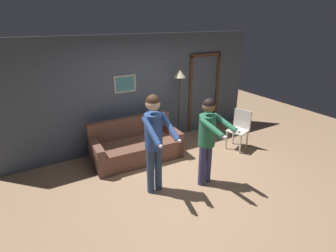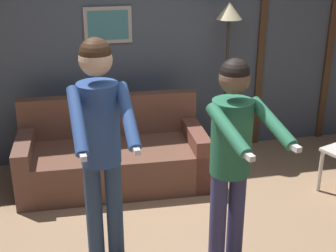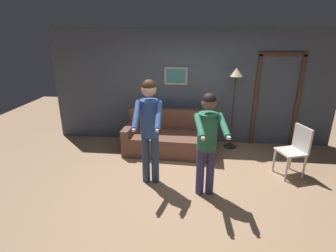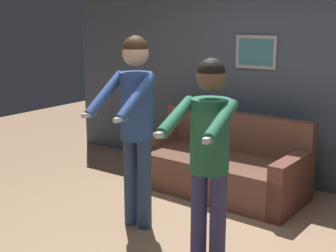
{
  "view_description": "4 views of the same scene",
  "coord_description": "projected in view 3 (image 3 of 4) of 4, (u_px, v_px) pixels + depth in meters",
  "views": [
    {
      "loc": [
        -2.41,
        -3.43,
        2.89
      ],
      "look_at": [
        -0.33,
        0.13,
        1.21
      ],
      "focal_mm": 28.0,
      "sensor_mm": 36.0,
      "label": 1
    },
    {
      "loc": [
        -0.82,
        -3.05,
        2.41
      ],
      "look_at": [
        -0.12,
        0.04,
        1.14
      ],
      "focal_mm": 50.0,
      "sensor_mm": 36.0,
      "label": 2
    },
    {
      "loc": [
        0.11,
        -3.83,
        2.49
      ],
      "look_at": [
        -0.29,
        -0.07,
        1.12
      ],
      "focal_mm": 28.0,
      "sensor_mm": 36.0,
      "label": 3
    },
    {
      "loc": [
        2.03,
        -3.11,
        1.95
      ],
      "look_at": [
        -0.13,
        -0.05,
        1.08
      ],
      "focal_mm": 50.0,
      "sensor_mm": 36.0,
      "label": 4
    }
  ],
  "objects": [
    {
      "name": "person_standing_right",
      "position": [
        207.0,
        136.0,
        3.93
      ],
      "size": [
        0.51,
        0.72,
        1.66
      ],
      "color": "#3E3D71",
      "rests_on": "ground_plane"
    },
    {
      "name": "ground_plane",
      "position": [
        185.0,
        187.0,
        4.44
      ],
      "size": [
        12.0,
        12.0,
        0.0
      ],
      "primitive_type": "plane",
      "color": "tan"
    },
    {
      "name": "torchiere_lamp",
      "position": [
        235.0,
        85.0,
        5.51
      ],
      "size": [
        0.28,
        0.28,
        1.79
      ],
      "color": "#332D28",
      "rests_on": "ground_plane"
    },
    {
      "name": "back_wall_assembly",
      "position": [
        192.0,
        87.0,
        5.94
      ],
      "size": [
        6.4,
        0.1,
        2.6
      ],
      "color": "#485363",
      "rests_on": "ground_plane"
    },
    {
      "name": "dining_chair_distant",
      "position": [
        296.0,
        148.0,
        4.68
      ],
      "size": [
        0.54,
        0.54,
        0.93
      ],
      "color": "silver",
      "rests_on": "ground_plane"
    },
    {
      "name": "person_standing_left",
      "position": [
        149.0,
        123.0,
        4.23
      ],
      "size": [
        0.46,
        0.69,
        1.8
      ],
      "color": "navy",
      "rests_on": "ground_plane"
    },
    {
      "name": "couch",
      "position": [
        169.0,
        139.0,
        5.69
      ],
      "size": [
        1.93,
        0.93,
        0.87
      ],
      "color": "brown",
      "rests_on": "ground_plane"
    }
  ]
}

